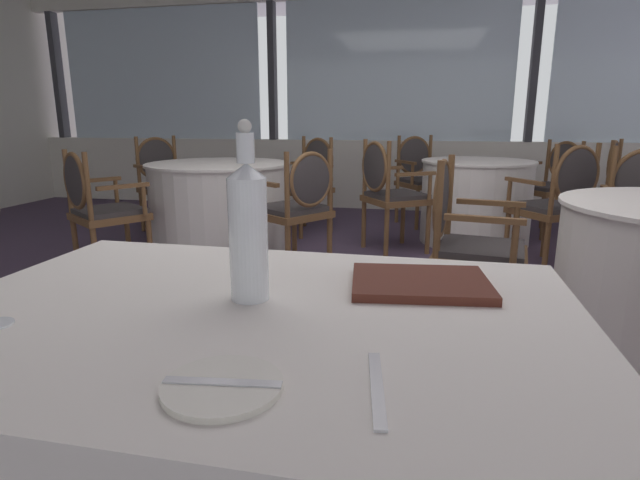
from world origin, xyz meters
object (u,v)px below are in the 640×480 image
object	(u,v)px
dining_chair_2_1	(388,187)
dining_chair_1_2	(97,203)
dining_chair_1_0	(309,177)
dining_chair_2_0	(420,173)
dining_chair_2_3	(553,179)
dining_chair_1_3	(298,202)
dining_chair_2_2	(560,197)
dining_chair_3_0	(465,233)
dining_chair_0_1	(627,181)
menu_book	(420,283)
dining_chair_1_1	(163,177)
side_plate	(223,386)
water_bottle	(248,229)

from	to	relation	value
dining_chair_2_1	dining_chair_1_2	bearing A→B (deg)	173.06
dining_chair_1_0	dining_chair_2_0	bearing A→B (deg)	154.94
dining_chair_2_3	dining_chair_1_2	bearing A→B (deg)	-3.82
dining_chair_1_2	dining_chair_1_3	distance (m)	1.46
dining_chair_2_2	dining_chair_2_3	size ratio (longest dim) A/B	1.04
dining_chair_1_3	dining_chair_3_0	world-z (taller)	dining_chair_3_0
dining_chair_1_2	dining_chair_1_3	world-z (taller)	dining_chair_1_3
dining_chair_1_3	dining_chair_0_1	bearing A→B (deg)	-113.03
menu_book	dining_chair_2_0	world-z (taller)	dining_chair_2_0
dining_chair_2_0	dining_chair_1_0	bearing A→B (deg)	-94.09
dining_chair_1_1	dining_chair_1_3	bearing A→B (deg)	0.00
dining_chair_2_0	dining_chair_2_3	bearing A→B (deg)	44.88
dining_chair_2_0	dining_chair_2_1	bearing A→B (deg)	-44.99
dining_chair_1_1	side_plate	bearing A→B (deg)	-25.32
menu_book	dining_chair_0_1	bearing A→B (deg)	58.75
dining_chair_1_1	water_bottle	bearing A→B (deg)	-23.90
water_bottle	dining_chair_3_0	xyz separation A→B (m)	(0.56, 1.71, -0.37)
dining_chair_3_0	water_bottle	bearing A→B (deg)	-98.93
water_bottle	dining_chair_1_0	world-z (taller)	water_bottle
side_plate	dining_chair_1_1	distance (m)	4.64
side_plate	dining_chair_2_2	world-z (taller)	dining_chair_2_2
dining_chair_1_0	dining_chair_2_1	bearing A→B (deg)	86.32
menu_book	dining_chair_2_1	bearing A→B (deg)	88.80
side_plate	dining_chair_1_0	size ratio (longest dim) A/B	0.19
side_plate	dining_chair_1_0	world-z (taller)	dining_chair_1_0
water_bottle	dining_chair_2_0	world-z (taller)	water_bottle
dining_chair_1_1	dining_chair_2_1	xyz separation A→B (m)	(2.28, -0.39, 0.01)
side_plate	menu_book	world-z (taller)	menu_book
dining_chair_1_3	dining_chair_2_2	distance (m)	1.94
dining_chair_1_1	dining_chair_2_0	xyz separation A→B (m)	(2.52, 0.90, 0.00)
dining_chair_2_1	dining_chair_3_0	size ratio (longest dim) A/B	1.02
side_plate	dining_chair_1_2	distance (m)	3.30
side_plate	dining_chair_0_1	distance (m)	5.02
dining_chair_0_1	dining_chair_2_0	size ratio (longest dim) A/B	0.99
dining_chair_0_1	dining_chair_1_0	bearing A→B (deg)	-147.03
water_bottle	dining_chair_0_1	bearing A→B (deg)	62.64
dining_chair_1_0	dining_chair_1_2	xyz separation A→B (m)	(-1.17, -1.71, -0.02)
dining_chair_1_3	dining_chair_3_0	size ratio (longest dim) A/B	0.98
dining_chair_1_2	dining_chair_2_1	size ratio (longest dim) A/B	0.95
dining_chair_2_2	dining_chair_3_0	size ratio (longest dim) A/B	1.02
water_bottle	dining_chair_1_0	size ratio (longest dim) A/B	0.40
dining_chair_1_0	dining_chair_0_1	bearing A→B (deg)	130.02
dining_chair_1_1	dining_chair_1_3	xyz separation A→B (m)	(1.71, -1.17, -0.00)
dining_chair_1_0	dining_chair_1_3	xyz separation A→B (m)	(0.26, -1.44, -0.00)
side_plate	water_bottle	distance (m)	0.40
dining_chair_1_0	dining_chair_1_3	bearing A→B (deg)	44.80
water_bottle	dining_chair_1_0	distance (m)	4.01
menu_book	dining_chair_2_0	size ratio (longest dim) A/B	0.33
menu_book	dining_chair_2_1	size ratio (longest dim) A/B	0.32
menu_book	side_plate	bearing A→B (deg)	-124.61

